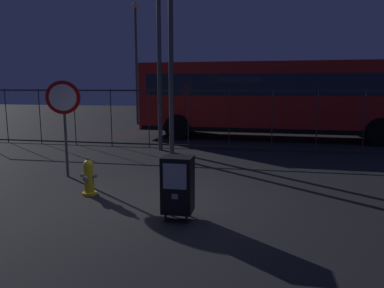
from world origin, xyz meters
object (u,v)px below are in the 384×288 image
object	(u,v)px
street_light_near_left	(171,7)
street_light_near_right	(159,35)
fire_hydrant	(89,177)
bus_near	(274,96)
stop_sign	(64,108)
street_light_far_left	(136,54)
newspaper_box_primary	(178,184)

from	to	relation	value
street_light_near_left	street_light_near_right	bearing A→B (deg)	119.17
fire_hydrant	street_light_near_right	xyz separation A→B (m)	(0.02, 5.05, 3.35)
fire_hydrant	bus_near	world-z (taller)	bus_near
bus_near	street_light_near_left	world-z (taller)	street_light_near_left
fire_hydrant	bus_near	size ratio (longest dim) A/B	0.07
fire_hydrant	street_light_near_left	world-z (taller)	street_light_near_left
stop_sign	street_light_far_left	size ratio (longest dim) A/B	0.35
newspaper_box_primary	stop_sign	size ratio (longest dim) A/B	0.46
newspaper_box_primary	street_light_far_left	size ratio (longest dim) A/B	0.16
newspaper_box_primary	street_light_near_right	distance (m)	7.05
street_light_near_left	street_light_far_left	size ratio (longest dim) A/B	1.14
fire_hydrant	street_light_far_left	bearing A→B (deg)	105.14
street_light_near_right	street_light_far_left	distance (m)	8.29
bus_near	street_light_near_right	size ratio (longest dim) A/B	1.67
newspaper_box_primary	bus_near	distance (m)	9.72
bus_near	fire_hydrant	bearing A→B (deg)	-112.08
fire_hydrant	bus_near	bearing A→B (deg)	66.32
bus_near	stop_sign	bearing A→B (deg)	-122.19
bus_near	street_light_near_left	distance (m)	6.18
street_light_near_left	street_light_near_right	world-z (taller)	street_light_near_left
stop_sign	fire_hydrant	bearing A→B (deg)	-46.29
street_light_near_left	newspaper_box_primary	bearing A→B (deg)	-74.88
street_light_near_left	street_light_near_right	xyz separation A→B (m)	(-0.70, 1.26, -0.55)
fire_hydrant	newspaper_box_primary	bearing A→B (deg)	-25.25
bus_near	street_light_far_left	bearing A→B (deg)	152.13
newspaper_box_primary	stop_sign	xyz separation A→B (m)	(-3.16, 2.16, 1.03)
street_light_far_left	newspaper_box_primary	bearing A→B (deg)	-68.22
newspaper_box_primary	street_light_near_left	bearing A→B (deg)	105.12
newspaper_box_primary	street_light_near_left	size ratio (longest dim) A/B	0.14
fire_hydrant	newspaper_box_primary	world-z (taller)	newspaper_box_primary
newspaper_box_primary	bus_near	bearing A→B (deg)	79.57
newspaper_box_primary	street_light_far_left	world-z (taller)	street_light_far_left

